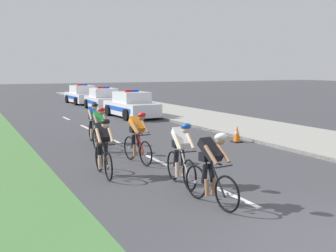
{
  "coord_description": "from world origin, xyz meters",
  "views": [
    {
      "loc": [
        -5.12,
        -3.97,
        2.72
      ],
      "look_at": [
        0.15,
        6.4,
        1.1
      ],
      "focal_mm": 43.06,
      "sensor_mm": 36.0,
      "label": 1
    }
  ],
  "objects_px": {
    "cyclist_lead": "(212,167)",
    "cyclist_fourth": "(138,137)",
    "cyclist_fifth": "(100,129)",
    "cyclist_sixth": "(94,122)",
    "police_car_nearest": "(131,106)",
    "traffic_cone_far": "(237,134)",
    "cyclist_third": "(103,146)",
    "police_car_second": "(103,100)",
    "police_car_third": "(82,95)",
    "cyclist_second": "(181,153)"
  },
  "relations": [
    {
      "from": "cyclist_sixth",
      "to": "traffic_cone_far",
      "type": "bearing_deg",
      "value": -24.66
    },
    {
      "from": "cyclist_third",
      "to": "police_car_second",
      "type": "bearing_deg",
      "value": 72.11
    },
    {
      "from": "police_car_third",
      "to": "traffic_cone_far",
      "type": "relative_size",
      "value": 6.94
    },
    {
      "from": "cyclist_fifth",
      "to": "police_car_third",
      "type": "distance_m",
      "value": 20.25
    },
    {
      "from": "cyclist_fifth",
      "to": "police_car_nearest",
      "type": "xyz_separation_m",
      "value": [
        4.69,
        8.94,
        -0.11
      ]
    },
    {
      "from": "cyclist_lead",
      "to": "police_car_third",
      "type": "distance_m",
      "value": 26.19
    },
    {
      "from": "cyclist_fifth",
      "to": "cyclist_sixth",
      "type": "distance_m",
      "value": 1.78
    },
    {
      "from": "cyclist_sixth",
      "to": "traffic_cone_far",
      "type": "distance_m",
      "value": 5.42
    },
    {
      "from": "cyclist_sixth",
      "to": "police_car_third",
      "type": "bearing_deg",
      "value": 76.33
    },
    {
      "from": "cyclist_lead",
      "to": "cyclist_fourth",
      "type": "distance_m",
      "value": 4.16
    },
    {
      "from": "cyclist_lead",
      "to": "police_car_second",
      "type": "xyz_separation_m",
      "value": [
        4.28,
        20.26,
        -0.11
      ]
    },
    {
      "from": "traffic_cone_far",
      "to": "cyclist_fourth",
      "type": "bearing_deg",
      "value": -162.52
    },
    {
      "from": "cyclist_lead",
      "to": "police_car_nearest",
      "type": "xyz_separation_m",
      "value": [
        4.28,
        15.08,
        -0.11
      ]
    },
    {
      "from": "cyclist_sixth",
      "to": "police_car_second",
      "type": "distance_m",
      "value": 13.12
    },
    {
      "from": "cyclist_lead",
      "to": "cyclist_sixth",
      "type": "height_order",
      "value": "same"
    },
    {
      "from": "cyclist_third",
      "to": "cyclist_second",
      "type": "bearing_deg",
      "value": -49.76
    },
    {
      "from": "police_car_third",
      "to": "traffic_cone_far",
      "type": "xyz_separation_m",
      "value": [
        0.54,
        -20.2,
        -0.37
      ]
    },
    {
      "from": "cyclist_second",
      "to": "cyclist_fourth",
      "type": "xyz_separation_m",
      "value": [
        -0.02,
        2.63,
        0.0
      ]
    },
    {
      "from": "cyclist_lead",
      "to": "police_car_second",
      "type": "height_order",
      "value": "police_car_second"
    },
    {
      "from": "cyclist_sixth",
      "to": "cyclist_third",
      "type": "bearing_deg",
      "value": -103.74
    },
    {
      "from": "cyclist_third",
      "to": "traffic_cone_far",
      "type": "height_order",
      "value": "cyclist_third"
    },
    {
      "from": "cyclist_third",
      "to": "police_car_nearest",
      "type": "distance_m",
      "value": 13.13
    },
    {
      "from": "cyclist_second",
      "to": "police_car_second",
      "type": "distance_m",
      "value": 19.18
    },
    {
      "from": "cyclist_third",
      "to": "cyclist_fourth",
      "type": "relative_size",
      "value": 1.0
    },
    {
      "from": "cyclist_fifth",
      "to": "cyclist_third",
      "type": "bearing_deg",
      "value": -105.66
    },
    {
      "from": "cyclist_sixth",
      "to": "police_car_nearest",
      "type": "bearing_deg",
      "value": 58.74
    },
    {
      "from": "cyclist_fourth",
      "to": "police_car_third",
      "type": "xyz_separation_m",
      "value": [
        4.15,
        21.68,
        -0.11
      ]
    },
    {
      "from": "cyclist_fourth",
      "to": "cyclist_second",
      "type": "bearing_deg",
      "value": -89.65
    },
    {
      "from": "cyclist_fourth",
      "to": "cyclist_sixth",
      "type": "bearing_deg",
      "value": 93.24
    },
    {
      "from": "cyclist_second",
      "to": "cyclist_fifth",
      "type": "xyz_separation_m",
      "value": [
        -0.55,
        4.61,
        0.0
      ]
    },
    {
      "from": "cyclist_fourth",
      "to": "cyclist_sixth",
      "type": "xyz_separation_m",
      "value": [
        -0.21,
        3.73,
        0.0
      ]
    },
    {
      "from": "cyclist_fourth",
      "to": "police_car_second",
      "type": "bearing_deg",
      "value": 75.54
    },
    {
      "from": "cyclist_sixth",
      "to": "police_car_third",
      "type": "relative_size",
      "value": 0.39
    },
    {
      "from": "cyclist_fifth",
      "to": "traffic_cone_far",
      "type": "relative_size",
      "value": 2.69
    },
    {
      "from": "police_car_second",
      "to": "police_car_third",
      "type": "height_order",
      "value": "same"
    },
    {
      "from": "cyclist_fourth",
      "to": "police_car_nearest",
      "type": "relative_size",
      "value": 0.38
    },
    {
      "from": "police_car_nearest",
      "to": "cyclist_third",
      "type": "bearing_deg",
      "value": -114.86
    },
    {
      "from": "cyclist_lead",
      "to": "cyclist_second",
      "type": "relative_size",
      "value": 1.0
    },
    {
      "from": "police_car_nearest",
      "to": "traffic_cone_far",
      "type": "bearing_deg",
      "value": -86.73
    },
    {
      "from": "cyclist_fifth",
      "to": "traffic_cone_far",
      "type": "bearing_deg",
      "value": -5.51
    },
    {
      "from": "traffic_cone_far",
      "to": "police_car_second",
      "type": "bearing_deg",
      "value": 92.12
    },
    {
      "from": "cyclist_second",
      "to": "cyclist_fourth",
      "type": "relative_size",
      "value": 1.0
    },
    {
      "from": "cyclist_third",
      "to": "police_car_second",
      "type": "xyz_separation_m",
      "value": [
        5.52,
        17.1,
        -0.11
      ]
    },
    {
      "from": "traffic_cone_far",
      "to": "cyclist_second",
      "type": "bearing_deg",
      "value": -138.72
    },
    {
      "from": "cyclist_lead",
      "to": "cyclist_fourth",
      "type": "relative_size",
      "value": 1.0
    },
    {
      "from": "cyclist_fourth",
      "to": "police_car_nearest",
      "type": "xyz_separation_m",
      "value": [
        4.15,
        10.92,
        -0.11
      ]
    },
    {
      "from": "cyclist_lead",
      "to": "cyclist_third",
      "type": "distance_m",
      "value": 3.4
    },
    {
      "from": "cyclist_third",
      "to": "cyclist_fifth",
      "type": "relative_size",
      "value": 1.0
    },
    {
      "from": "cyclist_second",
      "to": "cyclist_fifth",
      "type": "relative_size",
      "value": 1.0
    },
    {
      "from": "cyclist_fourth",
      "to": "police_car_third",
      "type": "relative_size",
      "value": 0.39
    }
  ]
}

